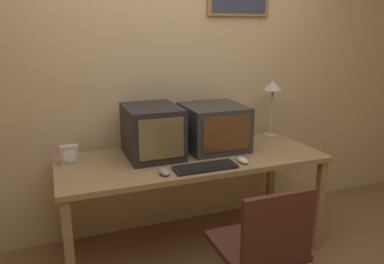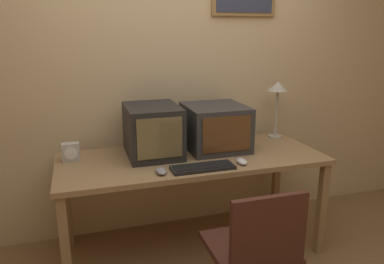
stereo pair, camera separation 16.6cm
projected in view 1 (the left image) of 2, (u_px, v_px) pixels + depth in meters
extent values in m
cube|color=#D1B284|center=(170.00, 74.00, 3.02)|extent=(8.00, 0.05, 2.60)
cube|color=#99754C|center=(192.00, 159.00, 2.73)|extent=(1.91, 0.77, 0.04)
cube|color=#99754C|center=(70.00, 255.00, 2.21)|extent=(0.06, 0.06, 0.72)
cube|color=#99754C|center=(319.00, 205.00, 2.84)|extent=(0.06, 0.06, 0.72)
cube|color=#99754C|center=(64.00, 207.00, 2.82)|extent=(0.06, 0.06, 0.72)
cube|color=#99754C|center=(271.00, 175.00, 3.44)|extent=(0.06, 0.06, 0.72)
cube|color=black|center=(152.00, 131.00, 2.70)|extent=(0.38, 0.47, 0.37)
cube|color=brown|center=(162.00, 139.00, 2.48)|extent=(0.31, 0.01, 0.28)
cube|color=#333333|center=(213.00, 127.00, 2.87)|extent=(0.45, 0.46, 0.34)
cube|color=#563319|center=(227.00, 134.00, 2.66)|extent=(0.37, 0.01, 0.26)
cube|color=black|center=(205.00, 167.00, 2.48)|extent=(0.42, 0.15, 0.02)
cube|color=black|center=(205.00, 165.00, 2.47)|extent=(0.39, 0.12, 0.00)
ellipsoid|color=silver|center=(243.00, 160.00, 2.59)|extent=(0.06, 0.12, 0.04)
ellipsoid|color=gray|center=(164.00, 172.00, 2.38)|extent=(0.07, 0.12, 0.04)
cube|color=#B7B2AD|center=(69.00, 155.00, 2.56)|extent=(0.12, 0.06, 0.13)
cylinder|color=white|center=(70.00, 156.00, 2.53)|extent=(0.08, 0.00, 0.08)
cylinder|color=#B2A899|center=(270.00, 135.00, 3.25)|extent=(0.12, 0.12, 0.02)
cylinder|color=#B2A899|center=(271.00, 112.00, 3.19)|extent=(0.02, 0.02, 0.40)
cone|color=#B2A899|center=(273.00, 85.00, 3.13)|extent=(0.17, 0.17, 0.08)
cube|color=#472319|center=(256.00, 246.00, 2.19)|extent=(0.46, 0.46, 0.04)
cube|color=#472319|center=(278.00, 229.00, 1.94)|extent=(0.42, 0.04, 0.40)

